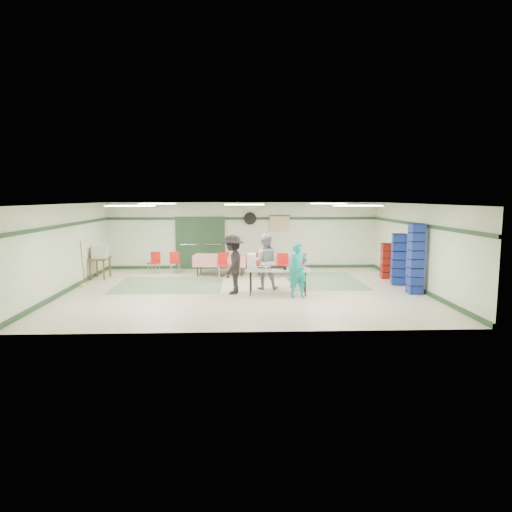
{
  "coord_description": "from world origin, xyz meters",
  "views": [
    {
      "loc": [
        -0.2,
        -14.1,
        2.9
      ],
      "look_at": [
        0.35,
        -0.3,
        1.12
      ],
      "focal_mm": 32.0,
      "sensor_mm": 36.0,
      "label": 1
    }
  ],
  "objects_px": {
    "volunteer_dark": "(233,264)",
    "chair_loose_b": "(155,261)",
    "dining_table_b": "(220,260)",
    "crate_stack_blue_a": "(398,259)",
    "chair_c": "(301,263)",
    "printer_table": "(100,261)",
    "volunteer_teal": "(298,270)",
    "chair_b": "(262,262)",
    "chair_d": "(224,262)",
    "chair_loose_a": "(175,260)",
    "crate_stack_red": "(387,261)",
    "volunteer_grey": "(265,262)",
    "chair_a": "(282,263)",
    "broom": "(83,263)",
    "crate_stack_blue_b": "(416,259)",
    "office_printer": "(100,252)",
    "serving_table": "(278,271)",
    "dining_table_a": "(279,260)"
  },
  "relations": [
    {
      "from": "dining_table_b",
      "to": "broom",
      "type": "xyz_separation_m",
      "value": [
        -4.37,
        -2.18,
        0.21
      ]
    },
    {
      "from": "chair_a",
      "to": "crate_stack_red",
      "type": "xyz_separation_m",
      "value": [
        3.73,
        -0.4,
        0.1
      ]
    },
    {
      "from": "dining_table_b",
      "to": "broom",
      "type": "distance_m",
      "value": 4.89
    },
    {
      "from": "dining_table_b",
      "to": "crate_stack_blue_a",
      "type": "bearing_deg",
      "value": -13.16
    },
    {
      "from": "chair_b",
      "to": "dining_table_a",
      "type": "bearing_deg",
      "value": 19.19
    },
    {
      "from": "volunteer_dark",
      "to": "crate_stack_blue_b",
      "type": "bearing_deg",
      "value": 98.75
    },
    {
      "from": "volunteer_dark",
      "to": "office_printer",
      "type": "height_order",
      "value": "volunteer_dark"
    },
    {
      "from": "chair_a",
      "to": "crate_stack_blue_b",
      "type": "height_order",
      "value": "crate_stack_blue_b"
    },
    {
      "from": "chair_b",
      "to": "chair_d",
      "type": "xyz_separation_m",
      "value": [
        -1.39,
        0.01,
        -0.0
      ]
    },
    {
      "from": "serving_table",
      "to": "chair_c",
      "type": "distance_m",
      "value": 3.14
    },
    {
      "from": "chair_loose_b",
      "to": "crate_stack_blue_b",
      "type": "xyz_separation_m",
      "value": [
        8.51,
        -3.87,
        0.55
      ]
    },
    {
      "from": "serving_table",
      "to": "broom",
      "type": "height_order",
      "value": "broom"
    },
    {
      "from": "chair_loose_a",
      "to": "crate_stack_red",
      "type": "bearing_deg",
      "value": -25.49
    },
    {
      "from": "chair_c",
      "to": "printer_table",
      "type": "bearing_deg",
      "value": -174.6
    },
    {
      "from": "chair_a",
      "to": "chair_loose_b",
      "type": "xyz_separation_m",
      "value": [
        -4.78,
        0.84,
        -0.02
      ]
    },
    {
      "from": "crate_stack_blue_b",
      "to": "chair_loose_b",
      "type": "bearing_deg",
      "value": 155.54
    },
    {
      "from": "volunteer_teal",
      "to": "office_printer",
      "type": "xyz_separation_m",
      "value": [
        -6.69,
        3.42,
        0.15
      ]
    },
    {
      "from": "chair_loose_b",
      "to": "crate_stack_blue_a",
      "type": "xyz_separation_m",
      "value": [
        8.51,
        -2.41,
        0.34
      ]
    },
    {
      "from": "serving_table",
      "to": "crate_stack_red",
      "type": "xyz_separation_m",
      "value": [
        4.16,
        2.54,
        -0.08
      ]
    },
    {
      "from": "chair_a",
      "to": "chair_b",
      "type": "distance_m",
      "value": 0.75
    },
    {
      "from": "crate_stack_blue_b",
      "to": "volunteer_grey",
      "type": "bearing_deg",
      "value": 168.93
    },
    {
      "from": "chair_loose_a",
      "to": "printer_table",
      "type": "relative_size",
      "value": 0.88
    },
    {
      "from": "volunteer_teal",
      "to": "chair_c",
      "type": "height_order",
      "value": "volunteer_teal"
    },
    {
      "from": "volunteer_dark",
      "to": "chair_loose_b",
      "type": "distance_m",
      "value": 4.74
    },
    {
      "from": "volunteer_grey",
      "to": "volunteer_dark",
      "type": "bearing_deg",
      "value": 38.28
    },
    {
      "from": "volunteer_grey",
      "to": "chair_loose_b",
      "type": "xyz_separation_m",
      "value": [
        -4.02,
        2.99,
        -0.36
      ]
    },
    {
      "from": "chair_d",
      "to": "broom",
      "type": "relative_size",
      "value": 0.6
    },
    {
      "from": "serving_table",
      "to": "chair_loose_b",
      "type": "xyz_separation_m",
      "value": [
        -4.36,
        3.78,
        -0.2
      ]
    },
    {
      "from": "chair_a",
      "to": "chair_b",
      "type": "relative_size",
      "value": 0.96
    },
    {
      "from": "chair_d",
      "to": "chair_loose_a",
      "type": "relative_size",
      "value": 1.11
    },
    {
      "from": "volunteer_grey",
      "to": "volunteer_dark",
      "type": "distance_m",
      "value": 1.2
    },
    {
      "from": "dining_table_b",
      "to": "crate_stack_blue_b",
      "type": "relative_size",
      "value": 0.96
    },
    {
      "from": "serving_table",
      "to": "office_printer",
      "type": "xyz_separation_m",
      "value": [
        -6.14,
        2.94,
        0.24
      ]
    },
    {
      "from": "volunteer_dark",
      "to": "volunteer_teal",
      "type": "bearing_deg",
      "value": 82.79
    },
    {
      "from": "serving_table",
      "to": "printer_table",
      "type": "xyz_separation_m",
      "value": [
        -6.14,
        2.92,
        -0.07
      ]
    },
    {
      "from": "dining_table_b",
      "to": "dining_table_a",
      "type": "bearing_deg",
      "value": 6.4
    },
    {
      "from": "volunteer_grey",
      "to": "crate_stack_red",
      "type": "distance_m",
      "value": 4.83
    },
    {
      "from": "volunteer_dark",
      "to": "chair_c",
      "type": "xyz_separation_m",
      "value": [
        2.44,
        2.79,
        -0.37
      ]
    },
    {
      "from": "dining_table_b",
      "to": "printer_table",
      "type": "height_order",
      "value": "dining_table_b"
    },
    {
      "from": "chair_a",
      "to": "crate_stack_blue_a",
      "type": "xyz_separation_m",
      "value": [
        3.73,
        -1.57,
        0.32
      ]
    },
    {
      "from": "volunteer_teal",
      "to": "chair_d",
      "type": "bearing_deg",
      "value": 111.5
    },
    {
      "from": "chair_b",
      "to": "volunteer_grey",
      "type": "bearing_deg",
      "value": -111.49
    },
    {
      "from": "volunteer_teal",
      "to": "chair_b",
      "type": "relative_size",
      "value": 1.77
    },
    {
      "from": "printer_table",
      "to": "chair_d",
      "type": "bearing_deg",
      "value": 0.98
    },
    {
      "from": "chair_a",
      "to": "chair_loose_b",
      "type": "distance_m",
      "value": 4.86
    },
    {
      "from": "chair_a",
      "to": "office_printer",
      "type": "relative_size",
      "value": 1.62
    },
    {
      "from": "dining_table_a",
      "to": "chair_loose_b",
      "type": "bearing_deg",
      "value": 176.11
    },
    {
      "from": "broom",
      "to": "chair_d",
      "type": "bearing_deg",
      "value": 5.0
    },
    {
      "from": "chair_a",
      "to": "chair_b",
      "type": "height_order",
      "value": "chair_b"
    },
    {
      "from": "chair_loose_a",
      "to": "crate_stack_blue_b",
      "type": "bearing_deg",
      "value": -42.58
    }
  ]
}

